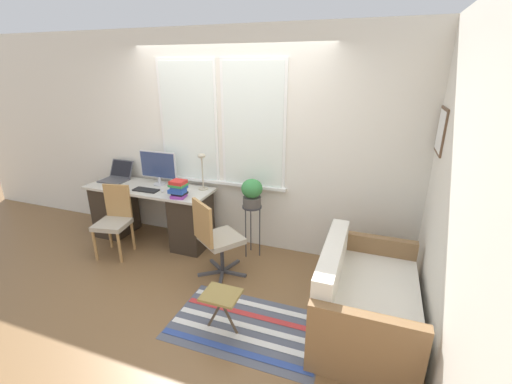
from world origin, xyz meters
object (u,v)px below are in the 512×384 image
at_px(laptop, 117,176).
at_px(potted_plant, 252,192).
at_px(couch_loveseat, 363,301).
at_px(plant_stand, 252,213).
at_px(monitor, 158,167).
at_px(folding_stool, 221,298).
at_px(mouse, 163,191).
at_px(desk_lamp, 202,165).
at_px(desk_chair_wooden, 114,219).
at_px(book_stack, 178,189).
at_px(office_chair_swivel, 216,237).
at_px(keyboard, 146,190).

relative_size(laptop, potted_plant, 1.09).
height_order(couch_loveseat, plant_stand, couch_loveseat).
bearing_deg(laptop, couch_loveseat, -14.82).
xyz_separation_m(monitor, couch_loveseat, (2.75, -0.95, -0.73)).
relative_size(monitor, folding_stool, 1.36).
bearing_deg(couch_loveseat, potted_plant, 57.93).
distance_m(mouse, folding_stool, 1.85).
bearing_deg(couch_loveseat, folding_stool, 112.10).
xyz_separation_m(monitor, plant_stand, (1.36, -0.08, -0.44)).
height_order(desk_lamp, folding_stool, desk_lamp).
relative_size(laptop, mouse, 6.57).
height_order(mouse, potted_plant, potted_plant).
height_order(desk_lamp, desk_chair_wooden, desk_lamp).
height_order(desk_lamp, book_stack, desk_lamp).
bearing_deg(book_stack, folding_stool, -45.51).
xyz_separation_m(book_stack, office_chair_swivel, (0.63, -0.31, -0.39)).
height_order(couch_loveseat, folding_stool, couch_loveseat).
distance_m(keyboard, book_stack, 0.54).
height_order(laptop, desk_lamp, desk_lamp).
relative_size(mouse, plant_stand, 0.09).
bearing_deg(laptop, mouse, -13.10).
bearing_deg(keyboard, desk_lamp, 25.05).
bearing_deg(folding_stool, office_chair_swivel, 119.30).
bearing_deg(desk_lamp, couch_loveseat, -24.97).
xyz_separation_m(laptop, folding_stool, (2.26, -1.38, -0.47)).
bearing_deg(couch_loveseat, book_stack, 74.61).
xyz_separation_m(monitor, folding_stool, (1.58, -1.42, -0.66)).
distance_m(laptop, office_chair_swivel, 1.95).
relative_size(desk_lamp, couch_loveseat, 0.36).
xyz_separation_m(desk_lamp, couch_loveseat, (2.11, -0.98, -0.80)).
distance_m(laptop, mouse, 0.93).
height_order(keyboard, potted_plant, potted_plant).
relative_size(mouse, desk_lamp, 0.12).
xyz_separation_m(mouse, desk_chair_wooden, (-0.49, -0.37, -0.31)).
distance_m(laptop, plant_stand, 2.06).
bearing_deg(plant_stand, mouse, -171.40).
bearing_deg(book_stack, laptop, 166.26).
bearing_deg(plant_stand, laptop, 178.96).
relative_size(book_stack, plant_stand, 0.32).
xyz_separation_m(book_stack, desk_chair_wooden, (-0.78, -0.29, -0.40)).
height_order(book_stack, plant_stand, book_stack).
relative_size(couch_loveseat, folding_stool, 3.38).
xyz_separation_m(keyboard, desk_chair_wooden, (-0.26, -0.34, -0.30)).
distance_m(keyboard, mouse, 0.24).
relative_size(keyboard, desk_lamp, 0.70).
distance_m(book_stack, folding_stool, 1.62).
relative_size(monitor, office_chair_swivel, 0.58).
xyz_separation_m(monitor, mouse, (0.22, -0.25, -0.23)).
relative_size(office_chair_swivel, folding_stool, 2.32).
distance_m(keyboard, desk_lamp, 0.79).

